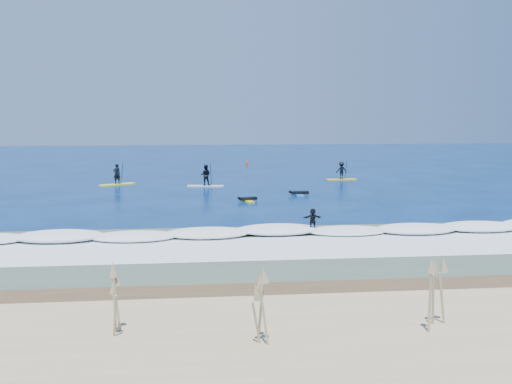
{
  "coord_description": "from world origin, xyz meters",
  "views": [
    {
      "loc": [
        -3.47,
        -41.13,
        6.87
      ],
      "look_at": [
        1.07,
        3.28,
        0.6
      ],
      "focal_mm": 40.0,
      "sensor_mm": 36.0,
      "label": 1
    }
  ],
  "objects": [
    {
      "name": "sup_paddler_left",
      "position": [
        -11.16,
        13.69,
        0.73
      ],
      "size": [
        3.31,
        2.41,
        2.35
      ],
      "rotation": [
        0.0,
        0.0,
        0.53
      ],
      "color": "#FAFF1B",
      "rests_on": "ground"
    },
    {
      "name": "shallow_water",
      "position": [
        0.0,
        -14.0,
        0.01
      ],
      "size": [
        90.0,
        13.0,
        0.01
      ],
      "primitive_type": "cube",
      "color": "#3C5243",
      "rests_on": "ground"
    },
    {
      "name": "marker_buoy",
      "position": [
        2.78,
        31.51,
        0.33
      ],
      "size": [
        0.32,
        0.32,
        0.77
      ],
      "rotation": [
        0.0,
        0.0,
        0.04
      ],
      "color": "#E84914",
      "rests_on": "ground"
    },
    {
      "name": "dune",
      "position": [
        0.0,
        -27.0,
        0.0
      ],
      "size": [
        90.0,
        7.0,
        2.0
      ],
      "primitive_type": "cube",
      "color": "tan",
      "rests_on": "ground"
    },
    {
      "name": "ground",
      "position": [
        0.0,
        0.0,
        0.0
      ],
      "size": [
        160.0,
        160.0,
        0.0
      ],
      "primitive_type": "plane",
      "color": "#031B46",
      "rests_on": "ground"
    },
    {
      "name": "breaking_wave",
      "position": [
        0.0,
        -10.0,
        0.0
      ],
      "size": [
        40.0,
        6.0,
        0.3
      ],
      "primitive_type": "cube",
      "color": "white",
      "rests_on": "ground"
    },
    {
      "name": "dune_grass",
      "position": [
        0.0,
        -27.0,
        1.85
      ],
      "size": [
        40.0,
        4.0,
        1.7
      ],
      "primitive_type": null,
      "color": "tan",
      "rests_on": "dune"
    },
    {
      "name": "wet_sand_strip",
      "position": [
        0.0,
        -21.5,
        0.0
      ],
      "size": [
        90.0,
        5.0,
        0.08
      ],
      "primitive_type": "cube",
      "color": "#453120",
      "rests_on": "ground"
    },
    {
      "name": "prone_paddler_near",
      "position": [
        0.29,
        2.41,
        0.14
      ],
      "size": [
        1.58,
        2.06,
        0.42
      ],
      "rotation": [
        0.0,
        0.0,
        1.84
      ],
      "color": "yellow",
      "rests_on": "ground"
    },
    {
      "name": "sup_paddler_right",
      "position": [
        11.09,
        15.53,
        0.84
      ],
      "size": [
        3.12,
        0.95,
        2.16
      ],
      "rotation": [
        0.0,
        0.0,
        0.06
      ],
      "color": "yellow",
      "rests_on": "ground"
    },
    {
      "name": "sup_paddler_center",
      "position": [
        -2.79,
        11.67,
        0.88
      ],
      "size": [
        3.45,
        1.32,
        2.36
      ],
      "rotation": [
        0.0,
        0.0,
        -0.15
      ],
      "color": "silver",
      "rests_on": "ground"
    },
    {
      "name": "prone_paddler_far",
      "position": [
        4.85,
        5.23,
        0.15
      ],
      "size": [
        1.7,
        2.15,
        0.45
      ],
      "rotation": [
        0.0,
        0.0,
        1.58
      ],
      "color": "#1B7CCF",
      "rests_on": "ground"
    },
    {
      "name": "wave_surfer",
      "position": [
        3.0,
        -9.66,
        0.74
      ],
      "size": [
        1.79,
        0.57,
        1.28
      ],
      "rotation": [
        0.0,
        0.0,
        0.05
      ],
      "color": "white",
      "rests_on": "breaking_wave"
    },
    {
      "name": "whitewater",
      "position": [
        0.0,
        -13.0,
        0.0
      ],
      "size": [
        34.0,
        5.0,
        0.02
      ],
      "primitive_type": "cube",
      "color": "silver",
      "rests_on": "ground"
    }
  ]
}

